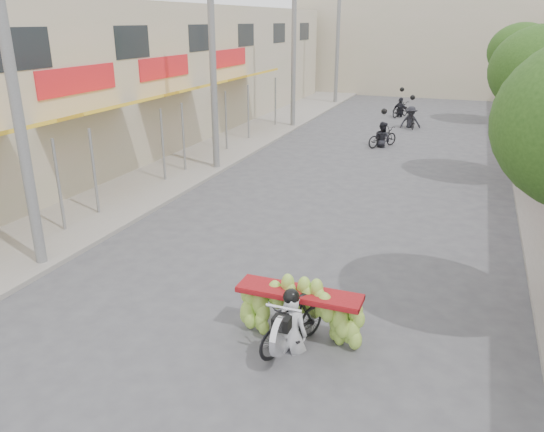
% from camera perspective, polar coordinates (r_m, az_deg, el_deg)
% --- Properties ---
extents(ground, '(120.00, 120.00, 0.00)m').
position_cam_1_polar(ground, '(8.36, -9.48, -19.48)').
color(ground, '#4D4D51').
rests_on(ground, ground).
extents(sidewalk_left, '(4.00, 60.00, 0.12)m').
position_cam_1_polar(sidewalk_left, '(23.56, -6.22, 7.31)').
color(sidewalk_left, gray).
rests_on(sidewalk_left, ground).
extents(shophouse_row_left, '(9.77, 40.00, 6.00)m').
position_cam_1_polar(shophouse_row_left, '(24.93, -18.20, 14.01)').
color(shophouse_row_left, '#BFB297').
rests_on(shophouse_row_left, ground).
extents(far_building, '(20.00, 6.00, 7.00)m').
position_cam_1_polar(far_building, '(43.63, 16.96, 17.10)').
color(far_building, '#BFB297').
rests_on(far_building, ground).
extents(utility_pole_near, '(0.60, 0.24, 8.00)m').
position_cam_1_polar(utility_pole_near, '(12.31, -26.07, 12.31)').
color(utility_pole_near, slate).
rests_on(utility_pole_near, ground).
extents(utility_pole_mid, '(0.60, 0.24, 8.00)m').
position_cam_1_polar(utility_pole_mid, '(19.61, -6.40, 16.43)').
color(utility_pole_mid, slate).
rests_on(utility_pole_mid, ground).
extents(utility_pole_far, '(0.60, 0.24, 8.00)m').
position_cam_1_polar(utility_pole_far, '(27.93, 2.35, 17.65)').
color(utility_pole_far, slate).
rests_on(utility_pole_far, ground).
extents(utility_pole_back, '(0.60, 0.24, 8.00)m').
position_cam_1_polar(utility_pole_back, '(36.57, 7.07, 18.15)').
color(utility_pole_back, slate).
rests_on(utility_pole_back, ground).
extents(street_tree_mid, '(3.40, 3.40, 5.25)m').
position_cam_1_polar(street_tree_mid, '(19.61, 27.20, 13.69)').
color(street_tree_mid, '#3A2719').
rests_on(street_tree_mid, ground).
extents(street_tree_far, '(3.40, 3.40, 5.25)m').
position_cam_1_polar(street_tree_far, '(31.55, 25.26, 15.70)').
color(street_tree_far, '#3A2719').
rests_on(street_tree_far, ground).
extents(banana_motorbike, '(2.20, 1.81, 1.94)m').
position_cam_1_polar(banana_motorbike, '(9.21, 2.51, -10.04)').
color(banana_motorbike, black).
rests_on(banana_motorbike, ground).
extents(pedestrian, '(0.94, 0.67, 1.72)m').
position_cam_1_polar(pedestrian, '(20.26, 27.01, 5.74)').
color(pedestrian, white).
rests_on(pedestrian, ground).
extents(bg_motorbike_a, '(1.37, 1.65, 1.95)m').
position_cam_1_polar(bg_motorbike_a, '(24.23, 11.83, 9.02)').
color(bg_motorbike_a, black).
rests_on(bg_motorbike_a, ground).
extents(bg_motorbike_b, '(1.18, 1.81, 1.95)m').
position_cam_1_polar(bg_motorbike_b, '(28.99, 14.75, 10.78)').
color(bg_motorbike_b, black).
rests_on(bg_motorbike_b, ground).
extents(bg_motorbike_c, '(1.11, 1.65, 1.95)m').
position_cam_1_polar(bg_motorbike_c, '(32.28, 13.69, 11.73)').
color(bg_motorbike_c, black).
rests_on(bg_motorbike_c, ground).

